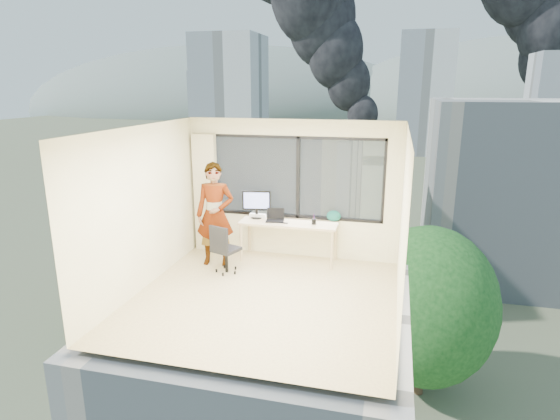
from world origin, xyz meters
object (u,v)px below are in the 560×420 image
(chair, at_px, (226,248))
(handbag, at_px, (334,216))
(game_console, at_px, (259,215))
(person, at_px, (215,214))
(laptop, at_px, (275,216))
(desk, at_px, (289,241))
(monitor, at_px, (257,204))

(chair, height_order, handbag, handbag)
(chair, xyz_separation_m, game_console, (0.29, 1.06, 0.34))
(person, relative_size, handbag, 7.12)
(game_console, xyz_separation_m, handbag, (1.44, 0.02, 0.06))
(game_console, bearing_deg, laptop, -33.82)
(desk, xyz_separation_m, chair, (-0.93, -0.84, 0.07))
(desk, xyz_separation_m, game_console, (-0.64, 0.22, 0.41))
(chair, xyz_separation_m, handbag, (1.73, 1.08, 0.40))
(person, bearing_deg, chair, -56.52)
(person, bearing_deg, desk, 11.79)
(desk, distance_m, laptop, 0.54)
(handbag, bearing_deg, desk, -151.68)
(monitor, bearing_deg, laptop, -28.82)
(chair, distance_m, handbag, 2.07)
(chair, distance_m, laptop, 1.13)
(person, distance_m, laptop, 1.10)
(desk, xyz_separation_m, handbag, (0.80, 0.24, 0.48))
(game_console, bearing_deg, handbag, -0.00)
(game_console, distance_m, handbag, 1.44)
(monitor, distance_m, game_console, 0.26)
(game_console, bearing_deg, chair, -106.07)
(laptop, bearing_deg, desk, -2.00)
(laptop, bearing_deg, person, -163.05)
(desk, distance_m, person, 1.46)
(monitor, bearing_deg, chair, -115.86)
(desk, height_order, game_console, game_console)
(desk, distance_m, handbag, 0.96)
(desk, bearing_deg, laptop, -173.98)
(desk, bearing_deg, monitor, 170.39)
(chair, bearing_deg, handbag, 51.47)
(desk, xyz_separation_m, person, (-1.25, -0.49, 0.57))
(chair, height_order, monitor, monitor)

